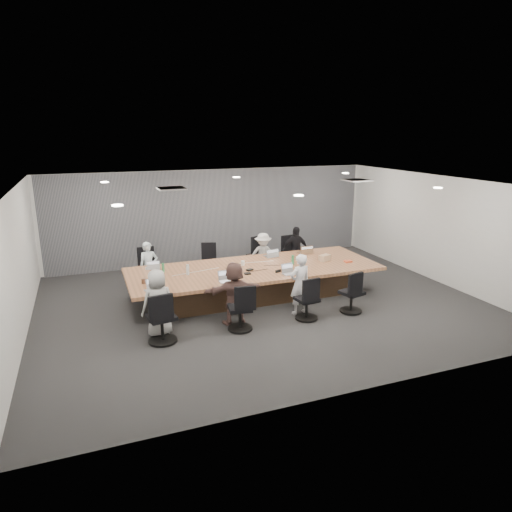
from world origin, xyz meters
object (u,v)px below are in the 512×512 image
object	(u,v)px
laptop_3	(304,252)
laptop_5	(226,282)
chair_2	(258,259)
canvas_bag	(325,258)
chair_7	(352,296)
chair_5	(240,312)
laptop_0	(152,268)
chair_4	(162,321)
bottle_green_left	(163,268)
bottle_green_right	(293,260)
person_6	(300,284)
person_4	(158,303)
person_0	(149,267)
stapler	(278,271)
chair_6	(307,303)
person_2	(263,255)
snack_packet	(348,261)
chair_3	(290,257)
person_3	(295,250)
laptop_2	(271,256)
bottle_clear	(188,270)
mug_brown	(144,281)
laptop_4	(154,290)
conference_table	(255,281)
laptop_6	(289,274)
chair_0	(147,271)
chair_1	(213,265)

from	to	relation	value
laptop_3	laptop_5	bearing A→B (deg)	29.95
chair_2	canvas_bag	xyz separation A→B (m)	(1.11, -1.78, 0.38)
chair_7	laptop_3	bearing A→B (deg)	72.97
chair_5	canvas_bag	bearing A→B (deg)	39.53
laptop_0	chair_4	bearing A→B (deg)	93.10
bottle_green_left	bottle_green_right	size ratio (longest dim) A/B	0.97
bottle_green_right	laptop_3	bearing A→B (deg)	49.44
person_6	person_4	bearing A→B (deg)	-7.37
person_0	stapler	world-z (taller)	person_0
chair_2	chair_6	size ratio (longest dim) A/B	1.14
person_2	bottle_green_left	world-z (taller)	person_2
laptop_5	snack_packet	bearing A→B (deg)	4.00
person_6	bottle_green_right	distance (m)	1.34
chair_4	chair_6	world-z (taller)	chair_4
chair_3	chair_2	bearing A→B (deg)	-6.35
person_3	laptop_3	bearing A→B (deg)	-87.40
chair_5	laptop_2	xyz separation A→B (m)	(1.72, 2.50, 0.35)
chair_4	chair_5	distance (m)	1.57
person_6	stapler	xyz separation A→B (m)	(-0.17, 0.79, 0.09)
bottle_clear	laptop_0	bearing A→B (deg)	131.19
laptop_3	mug_brown	world-z (taller)	mug_brown
person_2	person_3	bearing A→B (deg)	14.29
person_3	laptop_4	xyz separation A→B (m)	(-4.25, -2.15, 0.07)
chair_4	person_2	distance (m)	4.49
person_6	stapler	size ratio (longest dim) A/B	8.90
mug_brown	chair_4	bearing A→B (deg)	-84.99
chair_4	laptop_0	bearing A→B (deg)	76.90
laptop_0	bottle_green_left	distance (m)	0.48
bottle_green_right	canvas_bag	world-z (taller)	bottle_green_right
conference_table	chair_2	distance (m)	1.86
conference_table	chair_4	xyz separation A→B (m)	(-2.52, -1.70, 0.03)
bottle_clear	person_0	bearing A→B (deg)	117.35
conference_table	laptop_6	size ratio (longest dim) A/B	20.66
conference_table	chair_0	xyz separation A→B (m)	(-2.32, 1.70, 0.00)
chair_2	snack_packet	size ratio (longest dim) A/B	4.67
chair_1	conference_table	bearing A→B (deg)	123.86
laptop_4	bottle_clear	distance (m)	1.21
chair_2	person_6	distance (m)	3.07
chair_0	laptop_4	xyz separation A→B (m)	(-0.20, -2.50, 0.35)
chair_5	bottle_green_right	bearing A→B (deg)	49.62
laptop_5	bottle_clear	bearing A→B (deg)	127.00
chair_4	person_6	xyz separation A→B (m)	(3.07, 0.35, 0.25)
conference_table	canvas_bag	bearing A→B (deg)	-2.54
laptop_4	canvas_bag	distance (m)	4.45
chair_0	person_6	xyz separation A→B (m)	(2.87, -3.05, 0.28)
person_3	person_6	world-z (taller)	person_6
person_0	laptop_2	xyz separation A→B (m)	(3.08, -0.55, 0.12)
laptop_2	canvas_bag	world-z (taller)	canvas_bag
chair_5	stapler	distance (m)	1.80
canvas_bag	laptop_0	bearing A→B (deg)	168.09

